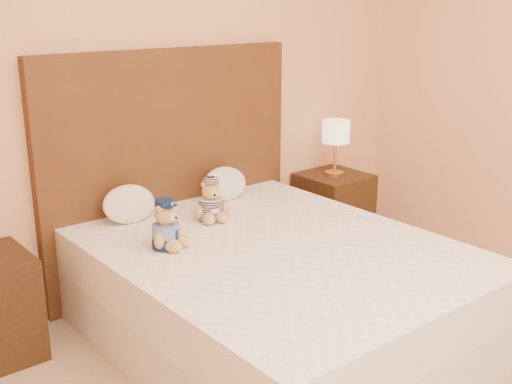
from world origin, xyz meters
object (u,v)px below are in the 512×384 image
at_px(lamp, 336,134).
at_px(teddy_prisoner, 211,200).
at_px(nightstand_right, 333,210).
at_px(teddy_police, 165,224).
at_px(bed, 276,294).
at_px(pillow_left, 129,202).
at_px(pillow_right, 225,182).

bearing_deg(lamp, teddy_prisoner, -168.90).
bearing_deg(nightstand_right, teddy_police, -165.05).
distance_m(teddy_police, teddy_prisoner, 0.48).
bearing_deg(bed, teddy_prisoner, 92.47).
xyz_separation_m(bed, lamp, (1.25, 0.80, 0.57)).
height_order(nightstand_right, teddy_police, teddy_police).
height_order(lamp, teddy_prisoner, lamp).
xyz_separation_m(bed, nightstand_right, (1.25, 0.80, -0.00)).
xyz_separation_m(teddy_prisoner, pillow_left, (-0.38, 0.28, -0.01)).
relative_size(lamp, pillow_left, 1.24).
relative_size(bed, pillow_right, 6.36).
height_order(lamp, teddy_police, lamp).
xyz_separation_m(nightstand_right, pillow_right, (-0.97, 0.03, 0.39)).
height_order(bed, pillow_right, pillow_right).
distance_m(teddy_prisoner, pillow_right, 0.42).
relative_size(teddy_police, pillow_right, 0.81).
distance_m(teddy_police, pillow_right, 0.88).
height_order(bed, nightstand_right, same).
bearing_deg(lamp, teddy_police, -165.05).
bearing_deg(teddy_prisoner, lamp, 27.75).
height_order(teddy_prisoner, pillow_right, teddy_prisoner).
bearing_deg(nightstand_right, lamp, 180.00).
relative_size(teddy_prisoner, pillow_left, 0.75).
bearing_deg(pillow_left, pillow_right, 0.00).
xyz_separation_m(nightstand_right, pillow_left, (-1.65, 0.03, 0.39)).
xyz_separation_m(teddy_police, pillow_left, (0.05, 0.48, -0.01)).
height_order(nightstand_right, pillow_left, pillow_left).
bearing_deg(pillow_left, nightstand_right, -1.04).
height_order(lamp, pillow_right, lamp).
bearing_deg(pillow_left, teddy_prisoner, -36.53).
bearing_deg(teddy_police, teddy_prisoner, 2.40).
height_order(bed, teddy_police, teddy_police).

